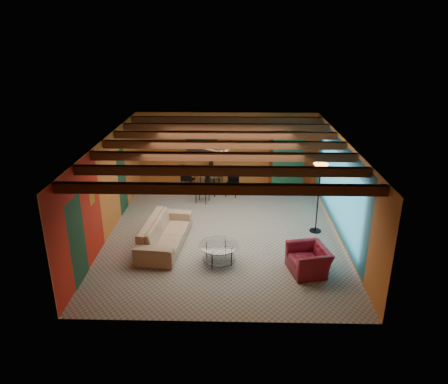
{
  "coord_description": "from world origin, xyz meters",
  "views": [
    {
      "loc": [
        0.27,
        -10.87,
        5.47
      ],
      "look_at": [
        0.0,
        0.2,
        1.15
      ],
      "focal_mm": 33.64,
      "sensor_mm": 36.0,
      "label": 1
    }
  ],
  "objects_px": {
    "coffee_table": "(219,253)",
    "vase": "(209,163)",
    "armchair": "(309,260)",
    "armoire": "(287,161)",
    "sofa": "(165,233)",
    "potted_plant": "(289,127)",
    "dining_table": "(210,180)",
    "floor_lamp": "(318,198)"
  },
  "relations": [
    {
      "from": "sofa",
      "to": "floor_lamp",
      "type": "xyz_separation_m",
      "value": [
        4.21,
        0.94,
        0.66
      ]
    },
    {
      "from": "floor_lamp",
      "to": "armchair",
      "type": "bearing_deg",
      "value": -104.68
    },
    {
      "from": "potted_plant",
      "to": "coffee_table",
      "type": "bearing_deg",
      "value": -112.81
    },
    {
      "from": "coffee_table",
      "to": "floor_lamp",
      "type": "xyz_separation_m",
      "value": [
        2.73,
        1.81,
        0.77
      ]
    },
    {
      "from": "armoire",
      "to": "potted_plant",
      "type": "relative_size",
      "value": 4.45
    },
    {
      "from": "sofa",
      "to": "dining_table",
      "type": "relative_size",
      "value": 1.23
    },
    {
      "from": "potted_plant",
      "to": "vase",
      "type": "xyz_separation_m",
      "value": [
        -2.77,
        -0.72,
        -1.09
      ]
    },
    {
      "from": "sofa",
      "to": "dining_table",
      "type": "height_order",
      "value": "dining_table"
    },
    {
      "from": "coffee_table",
      "to": "sofa",
      "type": "bearing_deg",
      "value": 149.42
    },
    {
      "from": "armoire",
      "to": "armchair",
      "type": "bearing_deg",
      "value": -108.43
    },
    {
      "from": "dining_table",
      "to": "coffee_table",
      "type": "bearing_deg",
      "value": -84.02
    },
    {
      "from": "armoire",
      "to": "sofa",
      "type": "bearing_deg",
      "value": -146.84
    },
    {
      "from": "armchair",
      "to": "floor_lamp",
      "type": "relative_size",
      "value": 0.48
    },
    {
      "from": "coffee_table",
      "to": "dining_table",
      "type": "relative_size",
      "value": 0.49
    },
    {
      "from": "sofa",
      "to": "potted_plant",
      "type": "relative_size",
      "value": 5.54
    },
    {
      "from": "sofa",
      "to": "dining_table",
      "type": "xyz_separation_m",
      "value": [
        0.99,
        3.82,
        0.16
      ]
    },
    {
      "from": "sofa",
      "to": "potted_plant",
      "type": "bearing_deg",
      "value": -33.84
    },
    {
      "from": "coffee_table",
      "to": "armoire",
      "type": "distance_m",
      "value": 5.93
    },
    {
      "from": "sofa",
      "to": "armchair",
      "type": "xyz_separation_m",
      "value": [
        3.64,
        -1.24,
        -0.05
      ]
    },
    {
      "from": "potted_plant",
      "to": "vase",
      "type": "distance_m",
      "value": 3.06
    },
    {
      "from": "sofa",
      "to": "dining_table",
      "type": "distance_m",
      "value": 3.95
    },
    {
      "from": "sofa",
      "to": "coffee_table",
      "type": "distance_m",
      "value": 1.72
    },
    {
      "from": "dining_table",
      "to": "armoire",
      "type": "xyz_separation_m",
      "value": [
        2.77,
        0.72,
        0.48
      ]
    },
    {
      "from": "armoire",
      "to": "potted_plant",
      "type": "xyz_separation_m",
      "value": [
        0.0,
        0.0,
        1.23
      ]
    },
    {
      "from": "dining_table",
      "to": "floor_lamp",
      "type": "bearing_deg",
      "value": -41.87
    },
    {
      "from": "dining_table",
      "to": "potted_plant",
      "type": "distance_m",
      "value": 3.33
    },
    {
      "from": "dining_table",
      "to": "floor_lamp",
      "type": "relative_size",
      "value": 1.0
    },
    {
      "from": "floor_lamp",
      "to": "potted_plant",
      "type": "relative_size",
      "value": 4.52
    },
    {
      "from": "vase",
      "to": "coffee_table",
      "type": "bearing_deg",
      "value": -84.02
    },
    {
      "from": "floor_lamp",
      "to": "potted_plant",
      "type": "xyz_separation_m",
      "value": [
        -0.45,
        3.61,
        1.22
      ]
    },
    {
      "from": "dining_table",
      "to": "sofa",
      "type": "bearing_deg",
      "value": -104.5
    },
    {
      "from": "armchair",
      "to": "coffee_table",
      "type": "bearing_deg",
      "value": -112.48
    },
    {
      "from": "sofa",
      "to": "vase",
      "type": "xyz_separation_m",
      "value": [
        0.99,
        3.82,
        0.78
      ]
    },
    {
      "from": "sofa",
      "to": "vase",
      "type": "bearing_deg",
      "value": -8.73
    },
    {
      "from": "coffee_table",
      "to": "vase",
      "type": "distance_m",
      "value": 4.81
    },
    {
      "from": "coffee_table",
      "to": "armchair",
      "type": "bearing_deg",
      "value": -9.68
    },
    {
      "from": "coffee_table",
      "to": "vase",
      "type": "xyz_separation_m",
      "value": [
        -0.49,
        4.7,
        0.9
      ]
    },
    {
      "from": "armoire",
      "to": "potted_plant",
      "type": "distance_m",
      "value": 1.23
    },
    {
      "from": "floor_lamp",
      "to": "potted_plant",
      "type": "bearing_deg",
      "value": 97.11
    },
    {
      "from": "armchair",
      "to": "armoire",
      "type": "relative_size",
      "value": 0.49
    },
    {
      "from": "sofa",
      "to": "dining_table",
      "type": "bearing_deg",
      "value": -8.73
    },
    {
      "from": "coffee_table",
      "to": "floor_lamp",
      "type": "bearing_deg",
      "value": 33.58
    }
  ]
}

